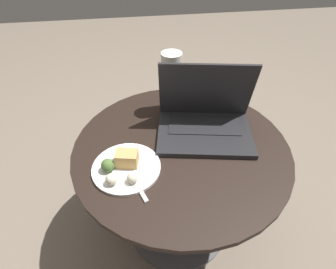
{
  "coord_description": "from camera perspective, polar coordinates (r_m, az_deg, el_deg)",
  "views": [
    {
      "loc": [
        -0.14,
        -0.62,
        1.09
      ],
      "look_at": [
        -0.05,
        -0.02,
        0.56
      ],
      "focal_mm": 28.0,
      "sensor_mm": 36.0,
      "label": 1
    }
  ],
  "objects": [
    {
      "name": "ground_plane",
      "position": [
        1.26,
        2.1,
        -18.8
      ],
      "size": [
        6.0,
        6.0,
        0.0
      ],
      "primitive_type": "plane",
      "color": "#726656"
    },
    {
      "name": "table",
      "position": [
        0.97,
        2.61,
        -8.4
      ],
      "size": [
        0.71,
        0.71,
        0.49
      ],
      "color": "#515156",
      "rests_on": "ground_plane"
    },
    {
      "name": "fork",
      "position": [
        0.78,
        -7.71,
        -9.17
      ],
      "size": [
        0.07,
        0.16,
        0.01
      ],
      "color": "#B2B2B7",
      "rests_on": "table"
    },
    {
      "name": "beer_glass",
      "position": [
        0.96,
        1.01,
        11.16
      ],
      "size": [
        0.07,
        0.07,
        0.23
      ],
      "color": "#C6701E",
      "rests_on": "table"
    },
    {
      "name": "snack_plate",
      "position": [
        0.79,
        -9.5,
        -6.91
      ],
      "size": [
        0.21,
        0.21,
        0.06
      ],
      "color": "white",
      "rests_on": "table"
    },
    {
      "name": "laptop",
      "position": [
        0.9,
        8.03,
        3.4
      ],
      "size": [
        0.35,
        0.28,
        0.24
      ],
      "color": "#232326",
      "rests_on": "table"
    }
  ]
}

